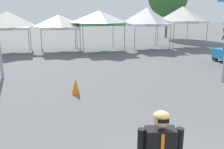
{
  "coord_description": "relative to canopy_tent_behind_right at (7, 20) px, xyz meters",
  "views": [
    {
      "loc": [
        -2.23,
        -2.99,
        3.08
      ],
      "look_at": [
        -0.38,
        3.85,
        1.3
      ],
      "focal_mm": 39.44,
      "sensor_mm": 36.0,
      "label": 1
    }
  ],
  "objects": [
    {
      "name": "canopy_tent_far_left",
      "position": [
        15.01,
        -0.39,
        0.4
      ],
      "size": [
        3.47,
        3.47,
        3.67
      ],
      "color": "#9E9EA3",
      "rests_on": "ground"
    },
    {
      "name": "canopy_tent_far_right",
      "position": [
        3.91,
        -0.27,
        -0.15
      ],
      "size": [
        3.11,
        3.11,
        2.95
      ],
      "color": "#9E9EA3",
      "rests_on": "ground"
    },
    {
      "name": "canopy_tent_center",
      "position": [
        7.13,
        -0.87,
        0.15
      ],
      "size": [
        3.51,
        3.51,
        3.26
      ],
      "color": "#9E9EA3",
      "rests_on": "ground"
    },
    {
      "name": "traffic_cone_lot_center",
      "position": [
        3.76,
        -11.88,
        -2.21
      ],
      "size": [
        0.32,
        0.32,
        0.63
      ],
      "primitive_type": "cone",
      "color": "orange",
      "rests_on": "ground"
    },
    {
      "name": "canopy_tent_behind_right",
      "position": [
        0.0,
        0.0,
        0.0
      ],
      "size": [
        3.27,
        3.27,
        3.22
      ],
      "color": "#9E9EA3",
      "rests_on": "ground"
    },
    {
      "name": "canopy_tent_behind_left",
      "position": [
        11.38,
        -0.72,
        0.25
      ],
      "size": [
        3.4,
        3.4,
        3.54
      ],
      "color": "#9E9EA3",
      "rests_on": "ground"
    }
  ]
}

